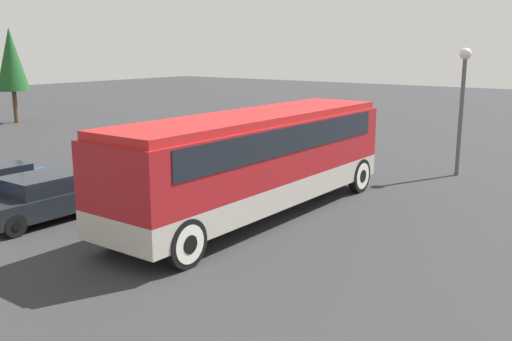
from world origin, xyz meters
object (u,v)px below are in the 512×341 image
Objects in this scene: tour_bus at (258,154)px; parked_car_mid at (48,196)px; parked_car_far at (183,154)px; lamp_post at (463,91)px.

parked_car_mid is at bearing 129.17° from tour_bus.
lamp_post is at bearing -57.57° from parked_car_far.
lamp_post reaches higher than parked_car_far.
parked_car_far reaches higher than parked_car_mid.
parked_car_far is 11.20m from lamp_post.
tour_bus is at bearing -50.83° from parked_car_mid.
tour_bus reaches higher than parked_car_far.
tour_bus is 2.59× the size of parked_car_mid.
lamp_post is at bearing -31.18° from parked_car_mid.
lamp_post is at bearing -18.63° from tour_bus.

